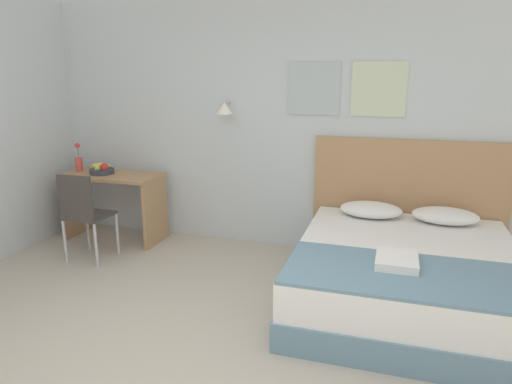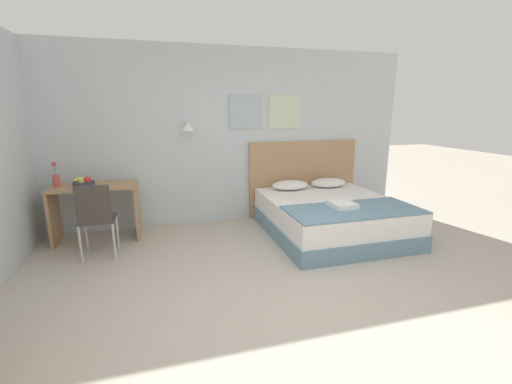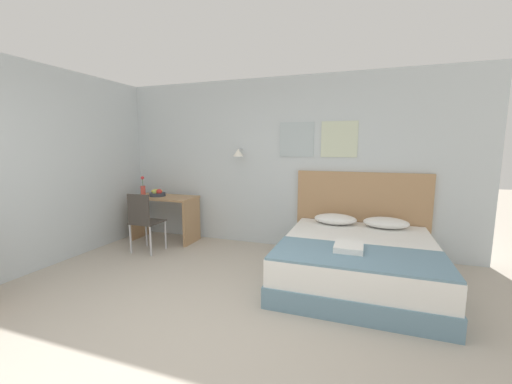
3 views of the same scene
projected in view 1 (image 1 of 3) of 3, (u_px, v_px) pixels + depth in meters
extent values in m
cube|color=silver|center=(281.00, 125.00, 4.80)|extent=(5.98, 0.06, 2.65)
cube|color=#A8B7BC|center=(314.00, 89.00, 4.57)|extent=(0.52, 0.02, 0.52)
cube|color=beige|center=(379.00, 89.00, 4.39)|extent=(0.52, 0.02, 0.52)
cylinder|color=#B2B2B7|center=(228.00, 103.00, 4.79)|extent=(0.02, 0.16, 0.02)
cone|color=white|center=(225.00, 108.00, 4.72)|extent=(0.17, 0.17, 0.12)
cube|color=#66899E|center=(404.00, 292.00, 3.73)|extent=(1.75, 1.96, 0.22)
cube|color=white|center=(406.00, 264.00, 3.67)|extent=(1.71, 1.92, 0.28)
cube|color=#A87F56|center=(407.00, 201.00, 4.54)|extent=(1.87, 0.06, 1.23)
ellipsoid|color=white|center=(371.00, 210.00, 4.40)|extent=(0.59, 0.38, 0.14)
ellipsoid|color=white|center=(445.00, 216.00, 4.21)|extent=(0.59, 0.38, 0.14)
cube|color=#66899E|center=(409.00, 275.00, 3.10)|extent=(1.69, 0.79, 0.02)
cube|color=white|center=(397.00, 260.00, 3.25)|extent=(0.29, 0.36, 0.06)
cube|color=#A87F56|center=(112.00, 175.00, 5.09)|extent=(1.09, 0.54, 0.03)
cube|color=#A87F56|center=(76.00, 204.00, 5.33)|extent=(0.04, 0.49, 0.73)
cube|color=#A87F56|center=(156.00, 212.00, 5.04)|extent=(0.04, 0.49, 0.73)
cube|color=#3D3833|center=(90.00, 215.00, 4.61)|extent=(0.40, 0.40, 0.02)
cube|color=#3D3833|center=(75.00, 198.00, 4.38)|extent=(0.37, 0.03, 0.44)
cylinder|color=#B7B7BC|center=(88.00, 230.00, 4.88)|extent=(0.03, 0.03, 0.45)
cylinder|color=#B7B7BC|center=(117.00, 233.00, 4.78)|extent=(0.03, 0.03, 0.45)
cylinder|color=#B7B7BC|center=(65.00, 241.00, 4.55)|extent=(0.03, 0.03, 0.45)
cylinder|color=#B7B7BC|center=(96.00, 245.00, 4.45)|extent=(0.03, 0.03, 0.45)
cylinder|color=#333842|center=(102.00, 171.00, 5.09)|extent=(0.27, 0.27, 0.05)
sphere|color=red|center=(104.00, 167.00, 5.05)|extent=(0.09, 0.09, 0.09)
ellipsoid|color=yellow|center=(101.00, 166.00, 5.13)|extent=(0.21, 0.14, 0.07)
sphere|color=#B2C156|center=(98.00, 168.00, 5.04)|extent=(0.08, 0.08, 0.08)
cylinder|color=#D14C42|center=(79.00, 164.00, 5.22)|extent=(0.08, 0.08, 0.16)
cylinder|color=#3D7538|center=(78.00, 152.00, 5.18)|extent=(0.01, 0.01, 0.14)
sphere|color=#DB3838|center=(77.00, 146.00, 5.16)|extent=(0.06, 0.06, 0.06)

